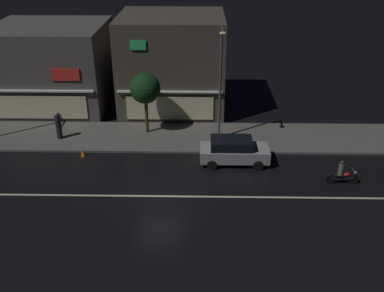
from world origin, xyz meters
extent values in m
plane|color=black|center=(0.00, 0.00, 0.00)|extent=(140.00, 140.00, 0.00)
cube|color=beige|center=(0.00, 0.00, 0.01)|extent=(30.61, 0.16, 0.01)
cube|color=#5B5954|center=(0.00, 7.43, 0.07)|extent=(32.23, 4.71, 0.14)
cube|color=#56514C|center=(-9.67, 13.73, 3.27)|extent=(8.70, 7.79, 6.54)
cube|color=white|center=(-9.67, 9.71, 2.60)|extent=(8.26, 0.24, 0.12)
cube|color=red|center=(-7.47, 9.77, 3.84)|extent=(2.05, 0.08, 0.88)
cube|color=beige|center=(-9.67, 9.77, 1.30)|extent=(6.96, 0.06, 1.80)
cube|color=#4C443A|center=(0.00, 13.55, 3.68)|extent=(8.07, 7.44, 7.36)
cube|color=white|center=(0.00, 9.71, 2.60)|extent=(7.67, 0.24, 0.12)
cube|color=#33E572|center=(-2.11, 9.77, 5.98)|extent=(1.10, 0.08, 0.64)
cube|color=beige|center=(0.00, 9.77, 1.30)|extent=(6.46, 0.06, 1.80)
cylinder|color=#47494C|center=(3.56, 7.24, 4.02)|extent=(0.16, 0.16, 7.75)
cube|color=#47494C|center=(3.56, 6.54, 7.79)|extent=(0.10, 1.40, 0.10)
ellipsoid|color=#F9E099|center=(3.56, 5.84, 7.71)|extent=(0.44, 0.32, 0.20)
cylinder|color=#232328|center=(-7.53, 6.95, 1.00)|extent=(0.40, 0.40, 1.72)
sphere|color=tan|center=(-7.53, 6.95, 1.97)|extent=(0.22, 0.22, 0.22)
cylinder|color=#473323|center=(-1.54, 8.09, 1.36)|extent=(0.24, 0.24, 2.45)
sphere|color=#143819|center=(-1.54, 8.09, 3.43)|extent=(2.11, 2.11, 2.11)
cube|color=#9EA0A5|center=(4.41, 3.91, 0.69)|extent=(4.30, 1.78, 0.76)
cube|color=black|center=(4.20, 3.91, 1.37)|extent=(2.58, 1.57, 0.60)
cube|color=#F9F2CC|center=(6.52, 4.52, 0.79)|extent=(0.08, 0.20, 0.12)
cube|color=#F9F2CC|center=(6.52, 3.31, 0.79)|extent=(0.08, 0.20, 0.12)
cylinder|color=black|center=(5.83, 4.80, 0.31)|extent=(0.62, 0.20, 0.62)
cylinder|color=black|center=(5.83, 3.02, 0.31)|extent=(0.62, 0.20, 0.62)
cylinder|color=black|center=(2.99, 4.80, 0.31)|extent=(0.62, 0.20, 0.62)
cylinder|color=black|center=(2.99, 3.02, 0.31)|extent=(0.62, 0.20, 0.62)
cylinder|color=black|center=(11.16, 1.52, 0.30)|extent=(0.60, 0.08, 0.60)
cylinder|color=black|center=(9.86, 1.52, 0.30)|extent=(0.60, 0.10, 0.60)
cube|color=black|center=(10.51, 1.52, 0.40)|extent=(1.30, 0.14, 0.20)
ellipsoid|color=red|center=(10.71, 1.52, 0.62)|extent=(0.44, 0.26, 0.24)
cube|color=black|center=(10.31, 1.52, 0.55)|extent=(0.56, 0.22, 0.10)
cylinder|color=slate|center=(11.11, 1.52, 0.85)|extent=(0.03, 0.60, 0.03)
sphere|color=white|center=(11.20, 1.52, 0.75)|extent=(0.14, 0.14, 0.14)
cylinder|color=#4C664C|center=(10.36, 1.52, 0.95)|extent=(0.32, 0.32, 0.70)
sphere|color=#333338|center=(10.36, 1.52, 1.41)|extent=(0.22, 0.22, 0.22)
cone|color=orange|center=(-5.35, 4.63, 0.28)|extent=(0.36, 0.36, 0.55)
camera|label=1|loc=(2.20, -20.30, 13.57)|focal=40.87mm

